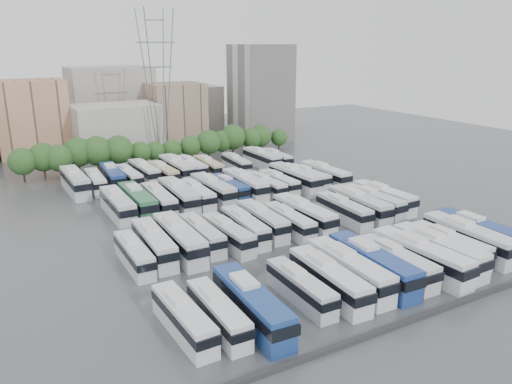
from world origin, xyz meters
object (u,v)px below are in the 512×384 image
bus_r3_s2 (112,176)px  bus_r3_s6 (177,168)px  bus_r0_s0 (183,318)px  bus_r3_s8 (209,166)px  bus_r0_s8 (396,262)px  bus_r3_s0 (75,182)px  bus_r2_s7 (229,188)px  bus_r3_s12 (262,158)px  bus_r3_s10 (236,163)px  bus_r1_s5 (245,227)px  bus_r2_s11 (295,178)px  bus_r1_s8 (304,214)px  bus_r1_s7 (289,221)px  bus_r0_s12 (468,238)px  bus_r2_s12 (308,177)px  bus_r3_s5 (163,173)px  bus_r1_s4 (228,234)px  bus_r3_s13 (276,158)px  bus_r0_s13 (479,233)px  bus_r0_s10 (438,251)px  bus_r2_s3 (159,200)px  bus_r1_s6 (262,220)px  bus_r2_s8 (245,184)px  bus_r0_s6 (349,270)px  bus_r0_s2 (252,304)px  bus_r3_s1 (96,181)px  bus_r2_s1 (118,205)px  bus_r0_s11 (449,245)px  apartment_tower (261,93)px  bus_r2_s4 (179,196)px  bus_r2_s2 (137,201)px  bus_r1_s3 (201,234)px  electricity_pylon (158,78)px  bus_r0_s5 (329,279)px  bus_r1_s12 (373,202)px  bus_r1_s1 (154,243)px  bus_r2_s5 (197,194)px  bus_r2_s13 (325,175)px  bus_r2_s6 (213,189)px  bus_r3_s3 (128,177)px  bus_r1_s10 (343,210)px  bus_r1_s13 (384,197)px  bus_r0_s1 (218,313)px  bus_r2_s10 (279,182)px

bus_r3_s2 → bus_r3_s6: size_ratio=0.95×
bus_r0_s0 → bus_r3_s8: (26.41, 53.17, 0.06)m
bus_r0_s8 → bus_r3_s0: (-26.63, 54.11, 0.29)m
bus_r2_s7 → bus_r3_s12: (16.35, 16.66, 0.17)m
bus_r3_s10 → bus_r3_s6: bearing=179.8°
bus_r1_s5 → bus_r2_s11: bearing=43.9°
bus_r1_s8 → bus_r1_s7: bearing=-165.8°
bus_r0_s12 → bus_r2_s11: (-3.24, 36.11, 0.04)m
bus_r2_s12 → bus_r3_s5: 28.59m
bus_r1_s7 → bus_r3_s6: (-3.30, 36.64, 0.34)m
bus_r1_s4 → bus_r3_s10: 41.24m
bus_r2_s7 → bus_r3_s12: bearing=42.7°
bus_r3_s13 → bus_r0_s13: bearing=-89.7°
bus_r0_s10 → bus_r2_s3: size_ratio=1.05×
bus_r1_s6 → bus_r1_s5: bearing=-162.8°
bus_r1_s8 → bus_r2_s8: bearing=88.8°
bus_r0_s6 → bus_r0_s13: bus_r0_s6 is taller
bus_r0_s2 → bus_r3_s1: size_ratio=1.18×
bus_r2_s11 → bus_r2_s12: bus_r2_s11 is taller
bus_r2_s1 → bus_r2_s3: 6.64m
bus_r0_s12 → bus_r0_s11: bearing=178.1°
bus_r2_s12 → apartment_tower: bearing=68.1°
bus_r0_s13 → bus_r3_s12: 53.32m
bus_r2_s4 → bus_r3_s8: size_ratio=1.19×
bus_r2_s2 → bus_r3_s6: bearing=52.6°
bus_r1_s3 → apartment_tower: bearing=54.3°
bus_r2_s1 → electricity_pylon: bearing=62.0°
bus_r0_s5 → bus_r3_s10: size_ratio=1.15×
bus_r1_s12 → bus_r2_s7: 25.20m
bus_r2_s2 → bus_r3_s2: 17.51m
bus_r0_s0 → bus_r1_s1: 18.71m
bus_r0_s13 → bus_r2_s5: size_ratio=1.12×
bus_r2_s13 → bus_r2_s8: bearing=173.9°
apartment_tower → bus_r0_s2: 97.16m
bus_r0_s2 → bus_r2_s6: 40.21m
bus_r2_s7 → bus_r3_s3: bearing=126.2°
bus_r3_s12 → bus_r2_s1: bearing=-155.4°
bus_r0_s11 → bus_r2_s12: bus_r2_s12 is taller
bus_r1_s10 → bus_r3_s0: 49.11m
bus_r1_s12 → bus_r2_s13: 17.79m
bus_r0_s10 → bus_r2_s7: (-9.95, 38.07, -0.24)m
bus_r1_s13 → bus_r3_s6: (-23.08, 35.06, 0.17)m
bus_r0_s11 → bus_r1_s5: size_ratio=0.98×
bus_r0_s1 → bus_r3_s3: bus_r3_s3 is taller
bus_r0_s6 → bus_r2_s3: bus_r0_s6 is taller
bus_r2_s8 → bus_r3_s8: 16.62m
bus_r3_s0 → bus_r0_s8: bearing=-65.0°
bus_r2_s2 → electricity_pylon: bearing=65.7°
bus_r0_s2 → bus_r0_s10: 26.43m
bus_r2_s3 → bus_r2_s10: 23.01m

